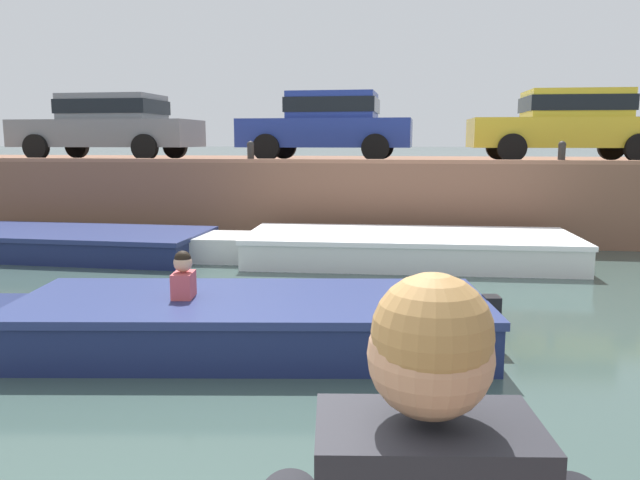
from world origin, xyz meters
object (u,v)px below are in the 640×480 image
(boat_moored_west_navy, at_px, (53,243))
(boat_moored_central_white, at_px, (393,248))
(mooring_bollard_east, at_px, (562,152))
(motorboat_passing, at_px, (231,322))
(car_centre_yellow, at_px, (569,122))
(car_leftmost_grey, at_px, (110,124))
(mooring_bollard_mid, at_px, (251,151))
(car_left_inner_blue, at_px, (329,123))

(boat_moored_west_navy, xyz_separation_m, boat_moored_central_white, (6.32, 0.12, 0.02))
(boat_moored_central_white, bearing_deg, mooring_bollard_east, 31.24)
(motorboat_passing, bearing_deg, mooring_bollard_east, 54.64)
(boat_moored_central_white, height_order, car_centre_yellow, car_centre_yellow)
(car_leftmost_grey, relative_size, mooring_bollard_east, 9.96)
(car_leftmost_grey, distance_m, mooring_bollard_mid, 4.33)
(car_left_inner_blue, xyz_separation_m, mooring_bollard_east, (4.79, -1.75, -0.61))
(boat_moored_west_navy, xyz_separation_m, car_leftmost_grey, (-0.61, 3.83, 2.28))
(car_left_inner_blue, distance_m, car_centre_yellow, 5.32)
(boat_moored_central_white, xyz_separation_m, mooring_bollard_east, (3.22, 1.95, 1.65))
(motorboat_passing, distance_m, car_left_inner_blue, 8.81)
(boat_moored_central_white, bearing_deg, motorboat_passing, -108.22)
(boat_moored_west_navy, xyz_separation_m, car_left_inner_blue, (4.74, 3.83, 2.28))
(boat_moored_central_white, height_order, car_leftmost_grey, car_leftmost_grey)
(motorboat_passing, bearing_deg, car_left_inner_blue, 89.91)
(mooring_bollard_mid, bearing_deg, car_centre_yellow, 14.52)
(boat_moored_central_white, xyz_separation_m, motorboat_passing, (-1.59, -4.82, 0.01))
(boat_moored_central_white, relative_size, car_leftmost_grey, 1.53)
(boat_moored_west_navy, distance_m, mooring_bollard_east, 9.90)
(motorboat_passing, xyz_separation_m, car_leftmost_grey, (-5.34, 8.52, 2.24))
(car_leftmost_grey, bearing_deg, car_left_inner_blue, 0.00)
(car_centre_yellow, bearing_deg, motorboat_passing, -122.05)
(motorboat_passing, height_order, mooring_bollard_mid, mooring_bollard_mid)
(boat_moored_west_navy, xyz_separation_m, mooring_bollard_east, (9.54, 2.08, 1.67))
(mooring_bollard_east, bearing_deg, motorboat_passing, -125.36)
(boat_moored_west_navy, distance_m, mooring_bollard_mid, 4.25)
(car_leftmost_grey, distance_m, car_centre_yellow, 10.68)
(boat_moored_central_white, relative_size, motorboat_passing, 1.16)
(boat_moored_central_white, distance_m, mooring_bollard_mid, 3.95)
(car_leftmost_grey, bearing_deg, mooring_bollard_east, -9.77)
(boat_moored_central_white, height_order, mooring_bollard_mid, mooring_bollard_mid)
(motorboat_passing, distance_m, car_leftmost_grey, 10.30)
(motorboat_passing, xyz_separation_m, car_left_inner_blue, (0.01, 8.52, 2.24))
(motorboat_passing, xyz_separation_m, mooring_bollard_mid, (-1.42, 6.77, 1.63))
(boat_moored_central_white, xyz_separation_m, car_centre_yellow, (3.75, 3.70, 2.25))
(mooring_bollard_east, bearing_deg, car_left_inner_blue, 159.96)
(motorboat_passing, relative_size, mooring_bollard_mid, 13.12)
(car_centre_yellow, height_order, mooring_bollard_mid, car_centre_yellow)
(boat_moored_west_navy, bearing_deg, mooring_bollard_mid, 32.15)
(car_left_inner_blue, distance_m, mooring_bollard_mid, 2.34)
(car_leftmost_grey, height_order, mooring_bollard_mid, car_leftmost_grey)
(mooring_bollard_mid, height_order, mooring_bollard_east, same)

